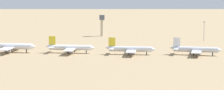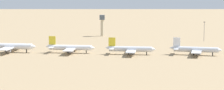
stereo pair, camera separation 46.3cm
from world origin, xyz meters
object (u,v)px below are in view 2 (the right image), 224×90
at_px(parked_jet_yellow_3, 70,48).
at_px(parked_jet_yellow_4, 130,49).
at_px(parked_jet_white_5, 195,49).
at_px(control_tower, 102,23).
at_px(parked_jet_navy_2, 9,46).
at_px(light_pole_mid, 204,30).

height_order(parked_jet_yellow_3, parked_jet_yellow_4, parked_jet_yellow_3).
height_order(parked_jet_white_5, control_tower, control_tower).
relative_size(parked_jet_yellow_4, control_tower, 1.76).
relative_size(parked_jet_navy_2, parked_jet_white_5, 1.13).
bearing_deg(parked_jet_white_5, parked_jet_yellow_4, -169.87).
bearing_deg(parked_jet_yellow_3, parked_jet_yellow_4, -2.33).
distance_m(parked_jet_white_5, light_pole_mid, 87.53).
height_order(parked_jet_yellow_3, parked_jet_white_5, parked_jet_yellow_3).
distance_m(parked_jet_navy_2, parked_jet_white_5, 141.45).
bearing_deg(parked_jet_navy_2, parked_jet_yellow_3, 3.79).
xyz_separation_m(parked_jet_white_5, light_pole_mid, (20.96, 84.76, 6.10)).
bearing_deg(parked_jet_navy_2, parked_jet_white_5, 2.93).
xyz_separation_m(parked_jet_navy_2, control_tower, (65.73, 115.14, 8.32)).
relative_size(parked_jet_yellow_3, parked_jet_white_5, 1.01).
bearing_deg(control_tower, light_pole_mid, -22.74).
xyz_separation_m(parked_jet_yellow_3, control_tower, (18.25, 117.80, 8.84)).
relative_size(parked_jet_yellow_3, light_pole_mid, 2.13).
distance_m(parked_jet_white_5, control_tower, 146.35).
bearing_deg(light_pole_mid, parked_jet_yellow_3, -145.95).
distance_m(parked_jet_yellow_3, control_tower, 119.53).
bearing_deg(control_tower, parked_jet_white_5, -58.94).
xyz_separation_m(parked_jet_yellow_4, control_tower, (-27.34, 123.83, 8.90)).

